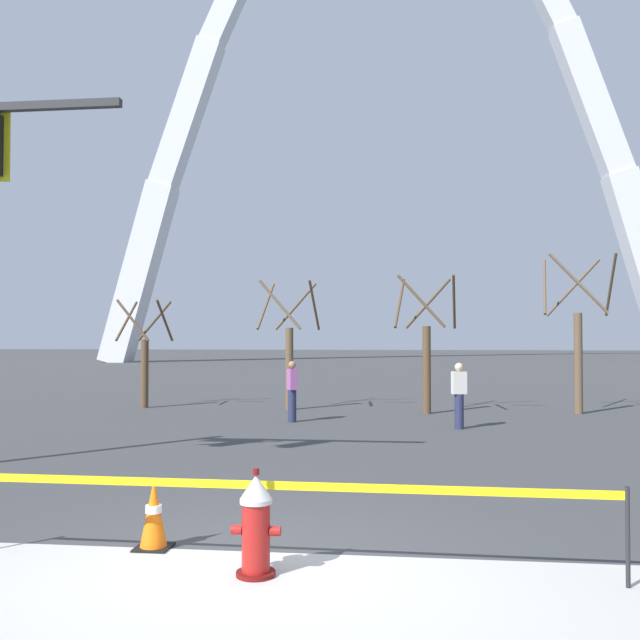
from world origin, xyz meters
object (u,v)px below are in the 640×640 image
monument_arch (382,118)px  pedestrian_standing_center (292,391)px  pedestrian_walking_left (459,395)px  fire_hydrant (256,525)px  traffic_cone_by_hydrant (154,514)px

monument_arch → pedestrian_standing_center: size_ratio=31.92×
pedestrian_walking_left → pedestrian_standing_center: (-4.21, 0.89, 0.00)m
fire_hydrant → monument_arch: monument_arch is taller
fire_hydrant → traffic_cone_by_hydrant: fire_hydrant is taller
traffic_cone_by_hydrant → fire_hydrant: bearing=-29.2°
traffic_cone_by_hydrant → monument_arch: bearing=88.7°
fire_hydrant → pedestrian_standing_center: bearing=97.2°
pedestrian_standing_center → fire_hydrant: bearing=-82.8°
pedestrian_standing_center → monument_arch: bearing=88.1°
traffic_cone_by_hydrant → monument_arch: 57.03m
fire_hydrant → monument_arch: bearing=90.0°
monument_arch → pedestrian_standing_center: monument_arch is taller
fire_hydrant → monument_arch: size_ratio=0.02×
monument_arch → pedestrian_standing_center: (-1.41, -42.13, -20.57)m
pedestrian_walking_left → fire_hydrant: bearing=-104.5°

